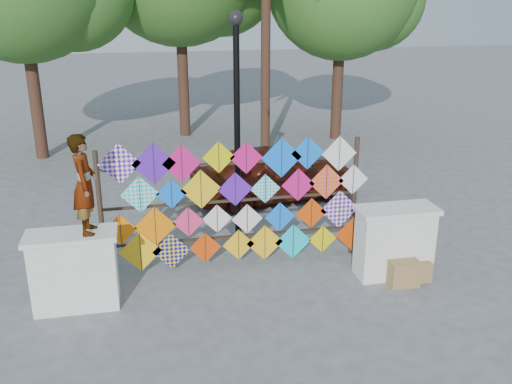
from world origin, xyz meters
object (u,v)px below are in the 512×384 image
kite_rack (237,203)px  lamppost (237,107)px  sedan (273,172)px  vendor_woman (84,184)px

kite_rack → lamppost: bearing=79.5°
sedan → vendor_woman: bearing=127.6°
kite_rack → sedan: size_ratio=1.24×
kite_rack → lamppost: size_ratio=1.11×
vendor_woman → sedan: vendor_woman is taller
vendor_woman → sedan: size_ratio=0.39×
vendor_woman → lamppost: (2.71, 2.20, 0.63)m
lamppost → kite_rack: bearing=-100.5°
kite_rack → vendor_woman: size_ratio=3.18×
kite_rack → lamppost: 1.95m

